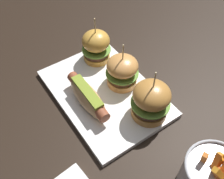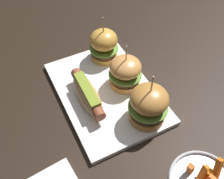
# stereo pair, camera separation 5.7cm
# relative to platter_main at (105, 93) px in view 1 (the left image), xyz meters

# --- Properties ---
(ground_plane) EXTENTS (3.00, 3.00, 0.00)m
(ground_plane) POSITION_rel_platter_main_xyz_m (0.00, 0.00, -0.01)
(ground_plane) COLOR black
(platter_main) EXTENTS (0.34, 0.24, 0.01)m
(platter_main) POSITION_rel_platter_main_xyz_m (0.00, 0.00, 0.00)
(platter_main) COLOR white
(platter_main) RESTS_ON ground
(hot_dog) EXTENTS (0.16, 0.05, 0.05)m
(hot_dog) POSITION_rel_platter_main_xyz_m (0.01, -0.06, 0.03)
(hot_dog) COLOR tan
(hot_dog) RESTS_ON platter_main
(slider_left) EXTENTS (0.08, 0.08, 0.14)m
(slider_left) POSITION_rel_platter_main_xyz_m (-0.12, 0.05, 0.06)
(slider_left) COLOR gold
(slider_left) RESTS_ON platter_main
(slider_center) EXTENTS (0.09, 0.09, 0.13)m
(slider_center) POSITION_rel_platter_main_xyz_m (0.00, 0.06, 0.05)
(slider_center) COLOR #D18E48
(slider_center) RESTS_ON platter_main
(slider_right) EXTENTS (0.09, 0.09, 0.15)m
(slider_right) POSITION_rel_platter_main_xyz_m (0.12, 0.05, 0.06)
(slider_right) COLOR #B77B37
(slider_right) RESTS_ON platter_main
(fries_bucket) EXTENTS (0.12, 0.12, 0.15)m
(fries_bucket) POSITION_rel_platter_main_xyz_m (0.33, 0.03, 0.05)
(fries_bucket) COLOR #A8AAB2
(fries_bucket) RESTS_ON ground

